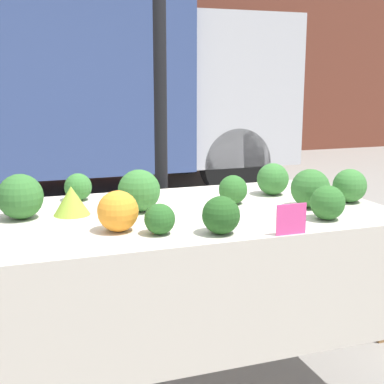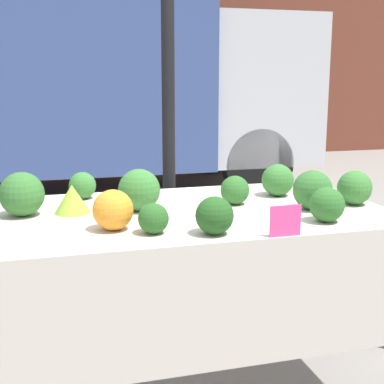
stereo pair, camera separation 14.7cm
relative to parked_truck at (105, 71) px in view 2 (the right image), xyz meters
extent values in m
plane|color=gray|center=(-0.15, -4.54, -1.49)|extent=(40.00, 40.00, 0.00)
cylinder|color=black|center=(-0.10, -3.88, -0.26)|extent=(0.07, 0.07, 2.47)
cube|color=#384C84|center=(-0.51, 0.00, 0.10)|extent=(3.20, 2.27, 2.44)
cube|color=silver|center=(1.78, 0.00, -0.24)|extent=(1.37, 2.09, 1.76)
cylinder|color=black|center=(1.64, -0.93, -1.07)|extent=(0.83, 0.22, 0.83)
cylinder|color=black|center=(1.64, 0.93, -1.07)|extent=(0.83, 0.22, 0.83)
cube|color=beige|center=(-0.15, -4.54, -0.67)|extent=(1.67, 0.96, 0.03)
cube|color=beige|center=(-0.15, -5.01, -0.92)|extent=(1.67, 0.01, 0.46)
cylinder|color=black|center=(-0.93, -4.96, -1.09)|extent=(0.05, 0.05, 0.80)
cylinder|color=black|center=(-0.93, -4.11, -1.09)|extent=(0.05, 0.05, 0.80)
cylinder|color=black|center=(0.63, -4.11, -1.09)|extent=(0.05, 0.05, 0.80)
sphere|color=orange|center=(-0.52, -4.76, -0.58)|extent=(0.15, 0.15, 0.15)
cone|color=#93B238|center=(-0.65, -4.45, -0.60)|extent=(0.15, 0.15, 0.12)
sphere|color=#285B23|center=(-0.38, -4.84, -0.60)|extent=(0.11, 0.11, 0.11)
sphere|color=#387533|center=(0.58, -4.63, -0.58)|extent=(0.15, 0.15, 0.15)
sphere|color=#387533|center=(0.32, -4.37, -0.58)|extent=(0.16, 0.16, 0.16)
sphere|color=#23511E|center=(-0.17, -4.91, -0.59)|extent=(0.14, 0.14, 0.14)
sphere|color=#387533|center=(-0.59, -4.18, -0.59)|extent=(0.13, 0.13, 0.13)
sphere|color=#2D6628|center=(0.31, -4.86, -0.59)|extent=(0.14, 0.14, 0.14)
sphere|color=#2D6628|center=(0.06, -4.48, -0.59)|extent=(0.13, 0.13, 0.13)
sphere|color=#336B2D|center=(-0.85, -4.45, -0.57)|extent=(0.18, 0.18, 0.18)
sphere|color=#387533|center=(-0.37, -4.48, -0.57)|extent=(0.18, 0.18, 0.18)
sphere|color=#336B2D|center=(0.36, -4.66, -0.57)|extent=(0.17, 0.17, 0.17)
sphere|color=#23511E|center=(-0.87, -4.24, -0.60)|extent=(0.12, 0.12, 0.12)
cube|color=#EF4793|center=(0.07, -5.00, -0.60)|extent=(0.12, 0.01, 0.11)
camera|label=1|loc=(-0.89, -6.66, -0.10)|focal=50.00mm
camera|label=2|loc=(-0.75, -6.70, -0.10)|focal=50.00mm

